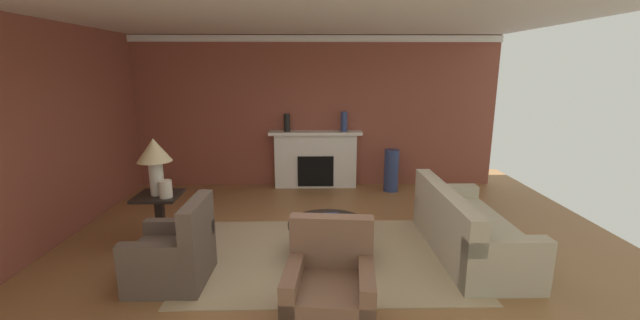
# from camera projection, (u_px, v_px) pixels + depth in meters

# --- Properties ---
(ground_plane) EXTENTS (8.77, 8.77, 0.00)m
(ground_plane) POSITION_uv_depth(u_px,v_px,m) (308.00, 258.00, 5.01)
(ground_plane) COLOR olive
(wall_fireplace) EXTENTS (7.35, 0.12, 2.94)m
(wall_fireplace) POSITION_uv_depth(u_px,v_px,m) (309.00, 112.00, 7.87)
(wall_fireplace) COLOR brown
(wall_fireplace) RESTS_ON ground_plane
(wall_window) EXTENTS (0.12, 7.04, 2.94)m
(wall_window) POSITION_uv_depth(u_px,v_px,m) (29.00, 139.00, 4.90)
(wall_window) COLOR brown
(wall_window) RESTS_ON ground_plane
(ceiling_panel) EXTENTS (7.35, 7.04, 0.06)m
(ceiling_panel) POSITION_uv_depth(u_px,v_px,m) (307.00, 11.00, 4.63)
(ceiling_panel) COLOR white
(crown_moulding) EXTENTS (7.35, 0.08, 0.12)m
(crown_moulding) POSITION_uv_depth(u_px,v_px,m) (309.00, 39.00, 7.48)
(crown_moulding) COLOR white
(area_rug) EXTENTS (3.41, 2.31, 0.01)m
(area_rug) POSITION_uv_depth(u_px,v_px,m) (328.00, 256.00, 5.05)
(area_rug) COLOR tan
(area_rug) RESTS_ON ground_plane
(fireplace) EXTENTS (1.80, 0.35, 1.13)m
(fireplace) POSITION_uv_depth(u_px,v_px,m) (316.00, 161.00, 7.88)
(fireplace) COLOR white
(fireplace) RESTS_ON ground_plane
(sofa) EXTENTS (0.91, 2.10, 0.85)m
(sofa) POSITION_uv_depth(u_px,v_px,m) (466.00, 231.00, 5.08)
(sofa) COLOR #BCB299
(sofa) RESTS_ON ground_plane
(armchair_near_window) EXTENTS (0.82, 0.82, 0.95)m
(armchair_near_window) POSITION_uv_depth(u_px,v_px,m) (174.00, 256.00, 4.38)
(armchair_near_window) COLOR brown
(armchair_near_window) RESTS_ON ground_plane
(armchair_facing_fireplace) EXTENTS (0.87, 0.87, 0.95)m
(armchair_facing_fireplace) POSITION_uv_depth(u_px,v_px,m) (330.00, 293.00, 3.67)
(armchair_facing_fireplace) COLOR brown
(armchair_facing_fireplace) RESTS_ON ground_plane
(coffee_table) EXTENTS (1.00, 1.00, 0.45)m
(coffee_table) POSITION_uv_depth(u_px,v_px,m) (328.00, 231.00, 4.98)
(coffee_table) COLOR black
(coffee_table) RESTS_ON ground_plane
(side_table) EXTENTS (0.56, 0.56, 0.70)m
(side_table) POSITION_uv_depth(u_px,v_px,m) (160.00, 216.00, 5.32)
(side_table) COLOR black
(side_table) RESTS_ON ground_plane
(table_lamp) EXTENTS (0.44, 0.44, 0.75)m
(table_lamp) POSITION_uv_depth(u_px,v_px,m) (154.00, 156.00, 5.13)
(table_lamp) COLOR beige
(table_lamp) RESTS_ON side_table
(vase_mantel_right) EXTENTS (0.13, 0.13, 0.39)m
(vase_mantel_right) POSITION_uv_depth(u_px,v_px,m) (344.00, 122.00, 7.66)
(vase_mantel_right) COLOR navy
(vase_mantel_right) RESTS_ON fireplace
(vase_mantel_left) EXTENTS (0.12, 0.12, 0.35)m
(vase_mantel_left) POSITION_uv_depth(u_px,v_px,m) (287.00, 123.00, 7.65)
(vase_mantel_left) COLOR black
(vase_mantel_left) RESTS_ON fireplace
(vase_on_side_table) EXTENTS (0.16, 0.16, 0.22)m
(vase_on_side_table) POSITION_uv_depth(u_px,v_px,m) (166.00, 189.00, 5.11)
(vase_on_side_table) COLOR beige
(vase_on_side_table) RESTS_ON side_table
(vase_tall_corner) EXTENTS (0.28, 0.28, 0.81)m
(vase_tall_corner) POSITION_uv_depth(u_px,v_px,m) (391.00, 170.00, 7.64)
(vase_tall_corner) COLOR navy
(vase_tall_corner) RESTS_ON ground_plane
(book_red_cover) EXTENTS (0.21, 0.18, 0.06)m
(book_red_cover) POSITION_uv_depth(u_px,v_px,m) (331.00, 217.00, 5.07)
(book_red_cover) COLOR navy
(book_red_cover) RESTS_ON coffee_table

